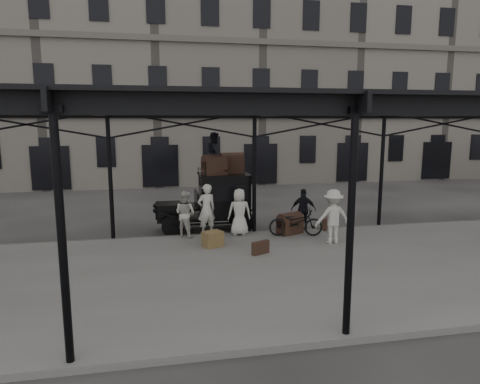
% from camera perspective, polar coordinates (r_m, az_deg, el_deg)
% --- Properties ---
extents(ground, '(120.00, 120.00, 0.00)m').
position_cam_1_polar(ground, '(13.99, 3.75, -7.87)').
color(ground, '#383533').
rests_on(ground, ground).
extents(platform, '(28.00, 8.00, 0.15)m').
position_cam_1_polar(platform, '(12.15, 6.21, -10.27)').
color(platform, slate).
rests_on(platform, ground).
extents(canopy, '(22.50, 9.00, 4.74)m').
position_cam_1_polar(canopy, '(11.71, 6.20, 11.53)').
color(canopy, black).
rests_on(canopy, ground).
extents(building_frontage, '(64.00, 8.00, 14.00)m').
position_cam_1_polar(building_frontage, '(31.22, -4.91, 14.66)').
color(building_frontage, slate).
rests_on(building_frontage, ground).
extents(taxi, '(3.65, 1.55, 2.18)m').
position_cam_1_polar(taxi, '(16.33, -3.24, -0.99)').
color(taxi, black).
rests_on(taxi, ground).
extents(porter_left, '(0.77, 0.62, 1.84)m').
position_cam_1_polar(porter_left, '(15.11, -4.49, -2.37)').
color(porter_left, silver).
rests_on(porter_left, platform).
extents(porter_midleft, '(1.00, 0.98, 1.62)m').
position_cam_1_polar(porter_midleft, '(15.07, -7.31, -2.89)').
color(porter_midleft, beige).
rests_on(porter_midleft, platform).
extents(porter_centre, '(0.85, 0.59, 1.66)m').
position_cam_1_polar(porter_centre, '(15.14, -0.08, -2.66)').
color(porter_centre, silver).
rests_on(porter_centre, platform).
extents(porter_official, '(0.98, 0.62, 1.55)m').
position_cam_1_polar(porter_official, '(15.95, 8.47, -2.35)').
color(porter_official, black).
rests_on(porter_official, platform).
extents(porter_right, '(1.18, 0.69, 1.80)m').
position_cam_1_polar(porter_right, '(14.43, 12.28, -3.21)').
color(porter_right, silver).
rests_on(porter_right, platform).
extents(bicycle, '(1.97, 1.01, 0.99)m').
position_cam_1_polar(bicycle, '(15.18, 7.44, -4.02)').
color(bicycle, black).
rests_on(bicycle, platform).
extents(porter_roof, '(0.79, 0.90, 1.57)m').
position_cam_1_polar(porter_roof, '(16.01, -3.36, 5.16)').
color(porter_roof, black).
rests_on(porter_roof, taxi).
extents(steamer_trunk_roof_near, '(0.98, 0.77, 0.63)m').
position_cam_1_polar(steamer_trunk_roof_near, '(15.89, -3.45, 3.43)').
color(steamer_trunk_roof_near, '#3F291D').
rests_on(steamer_trunk_roof_near, taxi).
extents(steamer_trunk_roof_far, '(0.94, 0.62, 0.66)m').
position_cam_1_polar(steamer_trunk_roof_far, '(16.45, -1.07, 3.69)').
color(steamer_trunk_roof_far, '#3F291D').
rests_on(steamer_trunk_roof_far, taxi).
extents(steamer_trunk_platform, '(1.02, 0.85, 0.64)m').
position_cam_1_polar(steamer_trunk_platform, '(15.52, 6.67, -4.36)').
color(steamer_trunk_platform, '#3F291D').
rests_on(steamer_trunk_platform, platform).
extents(wicker_hamper, '(0.73, 0.65, 0.50)m').
position_cam_1_polar(wicker_hamper, '(13.89, -3.66, -6.27)').
color(wicker_hamper, olive).
rests_on(wicker_hamper, platform).
extents(suitcase_upright, '(0.34, 0.62, 0.45)m').
position_cam_1_polar(suitcase_upright, '(16.37, 11.19, -4.10)').
color(suitcase_upright, '#3F291D').
rests_on(suitcase_upright, platform).
extents(suitcase_flat, '(0.60, 0.40, 0.40)m').
position_cam_1_polar(suitcase_flat, '(13.14, 2.75, -7.42)').
color(suitcase_flat, '#3F291D').
rests_on(suitcase_flat, platform).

